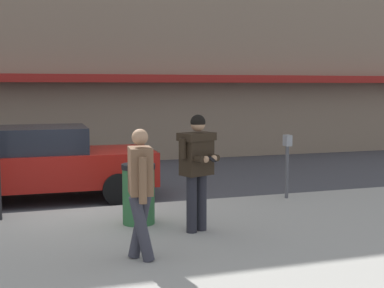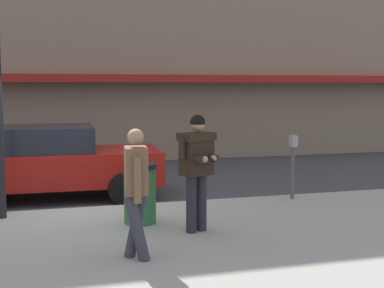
# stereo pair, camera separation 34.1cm
# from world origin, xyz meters

# --- Properties ---
(ground_plane) EXTENTS (80.00, 80.00, 0.00)m
(ground_plane) POSITION_xyz_m (0.00, 0.00, 0.00)
(ground_plane) COLOR #3D3D42
(sidewalk) EXTENTS (32.00, 5.30, 0.14)m
(sidewalk) POSITION_xyz_m (1.00, -2.85, 0.07)
(sidewalk) COLOR #99968E
(sidewalk) RESTS_ON ground
(curb_paint_line) EXTENTS (28.00, 0.12, 0.01)m
(curb_paint_line) POSITION_xyz_m (1.00, 0.05, 0.00)
(curb_paint_line) COLOR silver
(curb_paint_line) RESTS_ON ground
(parked_sedan_mid) EXTENTS (4.56, 2.04, 1.54)m
(parked_sedan_mid) POSITION_xyz_m (-0.58, 1.38, 0.79)
(parked_sedan_mid) COLOR maroon
(parked_sedan_mid) RESTS_ON ground
(man_texting_on_phone) EXTENTS (0.61, 0.65, 1.81)m
(man_texting_on_phone) POSITION_xyz_m (1.53, -2.37, 1.25)
(man_texting_on_phone) COLOR #23232B
(man_texting_on_phone) RESTS_ON sidewalk
(pedestrian_dark_coat) EXTENTS (0.36, 0.60, 1.70)m
(pedestrian_dark_coat) POSITION_xyz_m (0.41, -3.41, 1.11)
(pedestrian_dark_coat) COLOR #33333D
(pedestrian_dark_coat) RESTS_ON sidewalk
(parking_meter) EXTENTS (0.12, 0.18, 1.27)m
(parking_meter) POSITION_xyz_m (4.02, -0.60, 0.97)
(parking_meter) COLOR #4C4C51
(parking_meter) RESTS_ON sidewalk
(trash_bin) EXTENTS (0.55, 0.55, 0.98)m
(trash_bin) POSITION_xyz_m (0.78, -1.62, 0.63)
(trash_bin) COLOR #2D6638
(trash_bin) RESTS_ON sidewalk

